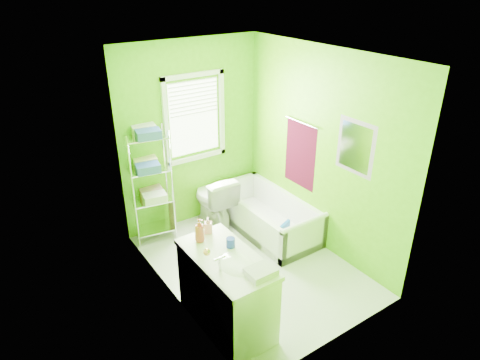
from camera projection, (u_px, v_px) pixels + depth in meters
ground at (251, 265)px, 5.41m from camera, size 2.90×2.90×0.00m
room_envelope at (253, 152)px, 4.73m from camera, size 2.14×2.94×2.62m
window at (195, 113)px, 5.78m from camera, size 0.92×0.05×1.22m
door at (222, 272)px, 3.70m from camera, size 0.09×0.80×2.00m
right_wall_decor at (321, 151)px, 5.33m from camera, size 0.04×1.48×1.17m
bathtub at (268, 220)px, 6.07m from camera, size 0.77×1.64×0.53m
toilet at (214, 200)px, 6.12m from camera, size 0.48×0.81×0.80m
vanity at (227, 289)px, 4.33m from camera, size 0.57×1.12×1.10m
wire_shelf_unit at (151, 173)px, 5.56m from camera, size 0.58×0.47×1.61m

